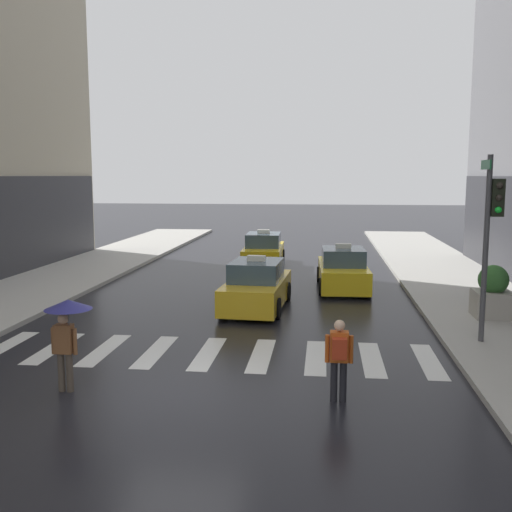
% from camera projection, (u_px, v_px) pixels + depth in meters
% --- Properties ---
extents(ground_plane, '(160.00, 160.00, 0.00)m').
position_uv_depth(ground_plane, '(179.00, 398.00, 11.81)').
color(ground_plane, black).
extents(crosswalk_markings, '(11.30, 2.80, 0.01)m').
position_uv_depth(crosswalk_markings, '(208.00, 353.00, 14.76)').
color(crosswalk_markings, silver).
rests_on(crosswalk_markings, ground).
extents(traffic_light_pole, '(0.44, 0.84, 4.80)m').
position_uv_depth(traffic_light_pole, '(491.00, 222.00, 14.91)').
color(traffic_light_pole, '#47474C').
rests_on(traffic_light_pole, curb_right).
extents(taxi_lead, '(2.12, 4.63, 1.80)m').
position_uv_depth(taxi_lead, '(257.00, 287.00, 19.69)').
color(taxi_lead, gold).
rests_on(taxi_lead, ground).
extents(taxi_second, '(2.05, 4.60, 1.80)m').
position_uv_depth(taxi_second, '(343.00, 271.00, 23.06)').
color(taxi_second, yellow).
rests_on(taxi_second, ground).
extents(taxi_third, '(2.00, 4.58, 1.80)m').
position_uv_depth(taxi_third, '(264.00, 251.00, 28.95)').
color(taxi_third, yellow).
rests_on(taxi_third, ground).
extents(pedestrian_with_umbrella, '(0.96, 0.96, 1.94)m').
position_uv_depth(pedestrian_with_umbrella, '(67.00, 320.00, 11.96)').
color(pedestrian_with_umbrella, '#473D33').
rests_on(pedestrian_with_umbrella, ground).
extents(pedestrian_with_backpack, '(0.55, 0.43, 1.65)m').
position_uv_depth(pedestrian_with_backpack, '(339.00, 354.00, 11.46)').
color(pedestrian_with_backpack, black).
rests_on(pedestrian_with_backpack, ground).
extents(planter_near_corner, '(1.10, 1.10, 1.60)m').
position_uv_depth(planter_near_corner, '(493.00, 294.00, 17.84)').
color(planter_near_corner, '#A8A399').
rests_on(planter_near_corner, curb_right).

